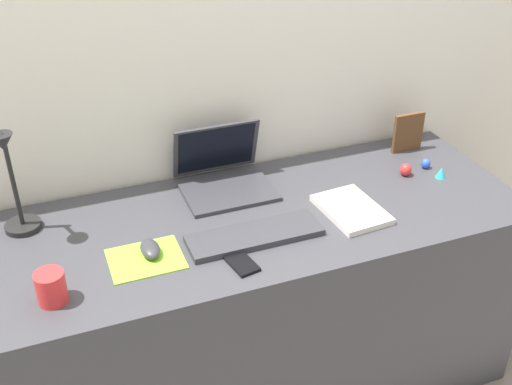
{
  "coord_description": "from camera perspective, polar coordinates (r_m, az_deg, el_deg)",
  "views": [
    {
      "loc": [
        -0.62,
        -1.55,
        1.84
      ],
      "look_at": [
        -0.02,
        0.0,
        0.83
      ],
      "focal_mm": 44.2,
      "sensor_mm": 36.0,
      "label": 1
    }
  ],
  "objects": [
    {
      "name": "picture_frame",
      "position": [
        2.43,
        13.59,
        5.31
      ],
      "size": [
        0.12,
        0.02,
        0.15
      ],
      "primitive_type": "cube",
      "color": "brown",
      "rests_on": "desk"
    },
    {
      "name": "mouse",
      "position": [
        1.85,
        -9.56,
        -5.05
      ],
      "size": [
        0.06,
        0.1,
        0.03
      ],
      "primitive_type": "ellipsoid",
      "color": "#333338",
      "rests_on": "mousepad"
    },
    {
      "name": "back_wall",
      "position": [
        2.3,
        -2.77,
        2.63
      ],
      "size": [
        2.91,
        0.05,
        1.48
      ],
      "primitive_type": "cube",
      "color": "silver",
      "rests_on": "ground_plane"
    },
    {
      "name": "toy_figurine_cyan",
      "position": [
        2.3,
        16.37,
        1.77
      ],
      "size": [
        0.04,
        0.04,
        0.04
      ],
      "primitive_type": "cone",
      "color": "#28B7CC",
      "rests_on": "desk"
    },
    {
      "name": "toy_figurine_red",
      "position": [
        2.28,
        13.4,
        2.02
      ],
      "size": [
        0.04,
        0.04,
        0.04
      ],
      "primitive_type": "ellipsoid",
      "color": "red",
      "rests_on": "desk"
    },
    {
      "name": "coffee_mug",
      "position": [
        1.73,
        -18.06,
        -8.17
      ],
      "size": [
        0.08,
        0.08,
        0.09
      ],
      "primitive_type": "cylinder",
      "color": "red",
      "rests_on": "desk"
    },
    {
      "name": "ground_plane",
      "position": [
        2.49,
        0.52,
        -16.44
      ],
      "size": [
        6.0,
        6.0,
        0.0
      ],
      "primitive_type": "plane",
      "color": "slate"
    },
    {
      "name": "laptop",
      "position": [
        2.14,
        -2.99,
        1.83
      ],
      "size": [
        0.3,
        0.27,
        0.21
      ],
      "color": "#333338",
      "rests_on": "desk"
    },
    {
      "name": "desk_lamp",
      "position": [
        1.96,
        -21.11,
        0.57
      ],
      "size": [
        0.11,
        0.16,
        0.36
      ],
      "color": "black",
      "rests_on": "desk"
    },
    {
      "name": "toy_figurine_blue",
      "position": [
        2.34,
        15.11,
        2.55
      ],
      "size": [
        0.03,
        0.03,
        0.04
      ],
      "primitive_type": "ellipsoid",
      "color": "blue",
      "rests_on": "desk"
    },
    {
      "name": "desk",
      "position": [
        2.23,
        0.57,
        -10.03
      ],
      "size": [
        1.71,
        0.66,
        0.74
      ],
      "primitive_type": "cube",
      "color": "#38383D",
      "rests_on": "ground_plane"
    },
    {
      "name": "keyboard",
      "position": [
        1.9,
        -0.13,
        -3.88
      ],
      "size": [
        0.41,
        0.13,
        0.02
      ],
      "primitive_type": "cube",
      "color": "#333338",
      "rests_on": "desk"
    },
    {
      "name": "notebook_pad",
      "position": [
        2.04,
        8.62,
        -1.54
      ],
      "size": [
        0.19,
        0.25,
        0.02
      ],
      "primitive_type": "cube",
      "rotation": [
        0.0,
        0.0,
        0.08
      ],
      "color": "silver",
      "rests_on": "desk"
    },
    {
      "name": "cell_phone",
      "position": [
        1.8,
        -1.48,
        -6.26
      ],
      "size": [
        0.09,
        0.14,
        0.01
      ],
      "primitive_type": "cube",
      "rotation": [
        0.0,
        0.0,
        0.19
      ],
      "color": "black",
      "rests_on": "desk"
    },
    {
      "name": "mousepad",
      "position": [
        1.84,
        -9.95,
        -5.95
      ],
      "size": [
        0.21,
        0.17,
        0.0
      ],
      "primitive_type": "cube",
      "color": "#8CDB33",
      "rests_on": "desk"
    }
  ]
}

